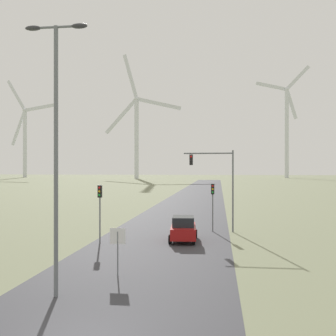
{
  "coord_description": "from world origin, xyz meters",
  "views": [
    {
      "loc": [
        4.13,
        -11.54,
        5.4
      ],
      "look_at": [
        0.0,
        20.5,
        5.4
      ],
      "focal_mm": 42.0,
      "sensor_mm": 36.0,
      "label": 1
    }
  ],
  "objects_px": {
    "traffic_light_mast_overhead": "(217,175)",
    "wind_turbine_far_left": "(25,134)",
    "car_approaching": "(183,229)",
    "wind_turbine_center": "(287,124)",
    "stop_sign_near": "(118,242)",
    "streetlamp": "(56,130)",
    "traffic_light_post_near_left": "(100,201)",
    "traffic_light_post_near_right": "(213,197)",
    "wind_turbine_left": "(137,127)"
  },
  "relations": [
    {
      "from": "wind_turbine_far_left",
      "to": "streetlamp",
      "type": "bearing_deg",
      "value": -62.3
    },
    {
      "from": "traffic_light_mast_overhead",
      "to": "wind_turbine_left",
      "type": "bearing_deg",
      "value": 104.24
    },
    {
      "from": "wind_turbine_left",
      "to": "stop_sign_near",
      "type": "bearing_deg",
      "value": -78.37
    },
    {
      "from": "traffic_light_mast_overhead",
      "to": "wind_turbine_far_left",
      "type": "relative_size",
      "value": 0.12
    },
    {
      "from": "traffic_light_post_near_right",
      "to": "traffic_light_mast_overhead",
      "type": "xyz_separation_m",
      "value": [
        0.36,
        -0.11,
        1.85
      ]
    },
    {
      "from": "wind_turbine_far_left",
      "to": "traffic_light_post_near_left",
      "type": "bearing_deg",
      "value": -61.25
    },
    {
      "from": "traffic_light_post_near_left",
      "to": "traffic_light_mast_overhead",
      "type": "xyz_separation_m",
      "value": [
        8.37,
        6.0,
        1.78
      ]
    },
    {
      "from": "wind_turbine_center",
      "to": "streetlamp",
      "type": "bearing_deg",
      "value": -102.04
    },
    {
      "from": "traffic_light_post_near_left",
      "to": "traffic_light_post_near_right",
      "type": "height_order",
      "value": "traffic_light_post_near_left"
    },
    {
      "from": "wind_turbine_far_left",
      "to": "wind_turbine_left",
      "type": "relative_size",
      "value": 0.9
    },
    {
      "from": "traffic_light_post_near_left",
      "to": "wind_turbine_left",
      "type": "height_order",
      "value": "wind_turbine_left"
    },
    {
      "from": "streetlamp",
      "to": "wind_turbine_center",
      "type": "bearing_deg",
      "value": 77.96
    },
    {
      "from": "traffic_light_post_near_left",
      "to": "stop_sign_near",
      "type": "bearing_deg",
      "value": -67.09
    },
    {
      "from": "streetlamp",
      "to": "wind_turbine_left",
      "type": "relative_size",
      "value": 0.18
    },
    {
      "from": "stop_sign_near",
      "to": "traffic_light_post_near_right",
      "type": "xyz_separation_m",
      "value": [
        4.54,
        14.33,
        1.32
      ]
    },
    {
      "from": "streetlamp",
      "to": "wind_turbine_center",
      "type": "xyz_separation_m",
      "value": [
        43.83,
        205.49,
        22.31
      ]
    },
    {
      "from": "streetlamp",
      "to": "traffic_light_mast_overhead",
      "type": "xyz_separation_m",
      "value": [
        6.63,
        17.73,
        -2.15
      ]
    },
    {
      "from": "wind_turbine_left",
      "to": "wind_turbine_center",
      "type": "relative_size",
      "value": 1.04
    },
    {
      "from": "traffic_light_post_near_left",
      "to": "wind_turbine_center",
      "type": "height_order",
      "value": "wind_turbine_center"
    },
    {
      "from": "stop_sign_near",
      "to": "traffic_light_post_near_left",
      "type": "distance_m",
      "value": 9.03
    },
    {
      "from": "traffic_light_post_near_right",
      "to": "wind_turbine_far_left",
      "type": "xyz_separation_m",
      "value": [
        -111.52,
        182.6,
        22.16
      ]
    },
    {
      "from": "traffic_light_mast_overhead",
      "to": "wind_turbine_center",
      "type": "relative_size",
      "value": 0.11
    },
    {
      "from": "stop_sign_near",
      "to": "traffic_light_post_near_left",
      "type": "relative_size",
      "value": 0.57
    },
    {
      "from": "stop_sign_near",
      "to": "traffic_light_mast_overhead",
      "type": "height_order",
      "value": "traffic_light_mast_overhead"
    },
    {
      "from": "streetlamp",
      "to": "traffic_light_mast_overhead",
      "type": "bearing_deg",
      "value": 69.5
    },
    {
      "from": "streetlamp",
      "to": "wind_turbine_center",
      "type": "height_order",
      "value": "wind_turbine_center"
    },
    {
      "from": "traffic_light_mast_overhead",
      "to": "wind_turbine_center",
      "type": "xyz_separation_m",
      "value": [
        37.2,
        187.76,
        24.45
      ]
    },
    {
      "from": "traffic_light_mast_overhead",
      "to": "wind_turbine_far_left",
      "type": "height_order",
      "value": "wind_turbine_far_left"
    },
    {
      "from": "wind_turbine_center",
      "to": "stop_sign_near",
      "type": "bearing_deg",
      "value": -101.77
    },
    {
      "from": "stop_sign_near",
      "to": "wind_turbine_far_left",
      "type": "distance_m",
      "value": 225.34
    },
    {
      "from": "streetlamp",
      "to": "stop_sign_near",
      "type": "bearing_deg",
      "value": 63.69
    },
    {
      "from": "wind_turbine_far_left",
      "to": "traffic_light_mast_overhead",
      "type": "bearing_deg",
      "value": -58.52
    },
    {
      "from": "streetlamp",
      "to": "wind_turbine_far_left",
      "type": "relative_size",
      "value": 0.2
    },
    {
      "from": "wind_turbine_far_left",
      "to": "car_approaching",
      "type": "bearing_deg",
      "value": -59.69
    },
    {
      "from": "car_approaching",
      "to": "wind_turbine_left",
      "type": "relative_size",
      "value": 0.07
    },
    {
      "from": "wind_turbine_center",
      "to": "traffic_light_post_near_right",
      "type": "bearing_deg",
      "value": -101.32
    },
    {
      "from": "wind_turbine_left",
      "to": "wind_turbine_center",
      "type": "distance_m",
      "value": 82.42
    },
    {
      "from": "stop_sign_near",
      "to": "traffic_light_post_near_right",
      "type": "bearing_deg",
      "value": 72.43
    },
    {
      "from": "traffic_light_post_near_right",
      "to": "wind_turbine_center",
      "type": "height_order",
      "value": "wind_turbine_center"
    },
    {
      "from": "streetlamp",
      "to": "stop_sign_near",
      "type": "xyz_separation_m",
      "value": [
        1.74,
        3.51,
        -5.32
      ]
    },
    {
      "from": "traffic_light_post_near_right",
      "to": "wind_turbine_center",
      "type": "distance_m",
      "value": 193.17
    },
    {
      "from": "car_approaching",
      "to": "wind_turbine_center",
      "type": "relative_size",
      "value": 0.07
    },
    {
      "from": "traffic_light_post_near_left",
      "to": "streetlamp",
      "type": "bearing_deg",
      "value": -81.58
    },
    {
      "from": "stop_sign_near",
      "to": "traffic_light_mast_overhead",
      "type": "relative_size",
      "value": 0.34
    },
    {
      "from": "car_approaching",
      "to": "wind_turbine_center",
      "type": "height_order",
      "value": "wind_turbine_center"
    },
    {
      "from": "traffic_light_mast_overhead",
      "to": "wind_turbine_left",
      "type": "xyz_separation_m",
      "value": [
        -41.35,
        162.95,
        21.44
      ]
    },
    {
      "from": "wind_turbine_far_left",
      "to": "wind_turbine_left",
      "type": "distance_m",
      "value": 73.25
    },
    {
      "from": "streetlamp",
      "to": "wind_turbine_left",
      "type": "xyz_separation_m",
      "value": [
        -34.72,
        180.68,
        19.29
      ]
    },
    {
      "from": "streetlamp",
      "to": "stop_sign_near",
      "type": "distance_m",
      "value": 6.61
    },
    {
      "from": "streetlamp",
      "to": "traffic_light_post_near_left",
      "type": "distance_m",
      "value": 12.49
    }
  ]
}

